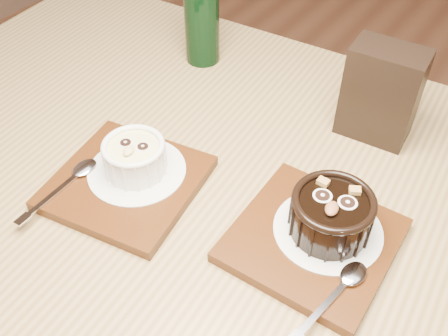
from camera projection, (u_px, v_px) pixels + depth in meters
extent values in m
cube|color=olive|center=(228.00, 210.00, 0.69)|extent=(1.25, 0.88, 0.04)
cylinder|color=olive|center=(114.00, 135.00, 1.37)|extent=(0.06, 0.06, 0.71)
cube|color=#4B240C|center=(127.00, 183.00, 0.69)|extent=(0.21, 0.21, 0.01)
cylinder|color=white|center=(137.00, 170.00, 0.69)|extent=(0.13, 0.13, 0.00)
cylinder|color=white|center=(135.00, 159.00, 0.68)|extent=(0.08, 0.08, 0.04)
cylinder|color=#DCD686|center=(133.00, 148.00, 0.66)|extent=(0.07, 0.07, 0.00)
torus|color=white|center=(133.00, 146.00, 0.66)|extent=(0.08, 0.08, 0.01)
cylinder|color=black|center=(125.00, 142.00, 0.67)|extent=(0.02, 0.02, 0.00)
cylinder|color=black|center=(143.00, 146.00, 0.66)|extent=(0.02, 0.02, 0.00)
ellipsoid|color=#D6C17D|center=(128.00, 150.00, 0.65)|extent=(0.02, 0.02, 0.01)
cube|color=#4B240C|center=(313.00, 240.00, 0.62)|extent=(0.18, 0.18, 0.01)
cylinder|color=white|center=(328.00, 230.00, 0.62)|extent=(0.13, 0.13, 0.00)
cylinder|color=black|center=(331.00, 216.00, 0.60)|extent=(0.09, 0.09, 0.05)
cylinder|color=black|center=(334.00, 203.00, 0.59)|extent=(0.08, 0.08, 0.00)
torus|color=black|center=(334.00, 201.00, 0.59)|extent=(0.10, 0.10, 0.01)
cylinder|color=black|center=(323.00, 195.00, 0.59)|extent=(0.02, 0.02, 0.00)
cylinder|color=black|center=(348.00, 202.00, 0.58)|extent=(0.02, 0.02, 0.00)
ellipsoid|color=brown|center=(332.00, 209.00, 0.57)|extent=(0.02, 0.02, 0.01)
cube|color=olive|center=(323.00, 182.00, 0.60)|extent=(0.01, 0.01, 0.01)
cube|color=olive|center=(355.00, 190.00, 0.59)|extent=(0.02, 0.02, 0.01)
cube|color=black|center=(381.00, 93.00, 0.72)|extent=(0.10, 0.07, 0.14)
cylinder|color=black|center=(202.00, 19.00, 0.86)|extent=(0.06, 0.06, 0.15)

